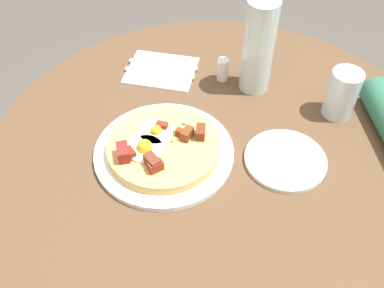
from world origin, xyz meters
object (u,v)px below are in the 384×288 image
breakfast_pizza (162,147)px  water_bottle (258,47)px  bread_plate (285,160)px  fork (159,73)px  salt_shaker (223,70)px  pizza_plate (164,153)px  water_glass (342,94)px  dining_table (216,196)px  knife (163,65)px

breakfast_pizza → water_bottle: 0.32m
breakfast_pizza → bread_plate: size_ratio=1.39×
fork → salt_shaker: 0.16m
pizza_plate → water_glass: water_glass is taller
fork → dining_table: bearing=-48.0°
water_glass → salt_shaker: bearing=-36.6°
dining_table → breakfast_pizza: 0.24m
water_bottle → salt_shaker: 0.12m
dining_table → bread_plate: size_ratio=5.96×
water_glass → knife: bearing=-34.0°
knife → water_bottle: water_bottle is taller
pizza_plate → bread_plate: (-0.24, 0.07, -0.00)m
salt_shaker → breakfast_pizza: bearing=51.1°
dining_table → salt_shaker: (-0.06, -0.22, 0.21)m
dining_table → salt_shaker: 0.31m
water_glass → water_bottle: (0.16, -0.13, 0.06)m
water_bottle → salt_shaker: (0.07, -0.04, -0.08)m
breakfast_pizza → fork: size_ratio=1.30×
dining_table → pizza_plate: size_ratio=3.45×
water_glass → salt_shaker: (0.23, -0.17, -0.03)m
dining_table → pizza_plate: bearing=0.7°
pizza_plate → water_glass: (-0.41, -0.05, 0.05)m
breakfast_pizza → knife: size_ratio=1.30×
knife → water_bottle: (-0.21, 0.12, 0.11)m
fork → water_glass: water_glass is taller
bread_plate → water_bottle: water_bottle is taller
bread_plate → knife: 0.42m
fork → knife: same height
salt_shaker → pizza_plate: bearing=51.5°
breakfast_pizza → knife: bearing=-98.1°
knife → breakfast_pizza: bearing=-75.3°
pizza_plate → bread_plate: bearing=165.0°
breakfast_pizza → salt_shaker: bearing=-128.9°
pizza_plate → water_bottle: size_ratio=1.28×
dining_table → breakfast_pizza: breakfast_pizza is taller
knife → salt_shaker: salt_shaker is taller
water_glass → pizza_plate: bearing=7.6°
water_glass → salt_shaker: size_ratio=1.96×
fork → water_glass: (-0.38, 0.21, 0.05)m
dining_table → bread_plate: bread_plate is taller
dining_table → knife: bearing=-75.3°
knife → water_bottle: bearing=-7.2°
pizza_plate → knife: (-0.04, -0.30, 0.00)m
dining_table → water_bottle: bearing=-125.3°
bread_plate → pizza_plate: bearing=-15.0°
breakfast_pizza → water_glass: water_glass is taller
breakfast_pizza → water_glass: bearing=-172.4°
fork → water_bottle: (-0.22, 0.09, 0.11)m
fork → bread_plate: bearing=-34.1°
pizza_plate → fork: 0.27m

